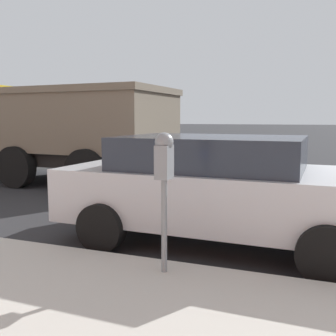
% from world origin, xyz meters
% --- Properties ---
extents(ground_plane, '(220.00, 220.00, 0.00)m').
position_xyz_m(ground_plane, '(0.00, 0.00, 0.00)').
color(ground_plane, '#2B2B2D').
extents(parking_meter, '(0.21, 0.19, 1.45)m').
position_xyz_m(parking_meter, '(-2.52, 0.98, 1.24)').
color(parking_meter, gray).
rests_on(parking_meter, sidewalk).
extents(car_silver, '(2.23, 4.41, 1.48)m').
position_xyz_m(car_silver, '(-0.91, 0.78, 0.79)').
color(car_silver, '#B7BABF').
rests_on(car_silver, ground_plane).
extents(dump_truck, '(3.25, 8.55, 2.77)m').
position_xyz_m(dump_truck, '(2.92, 7.34, 1.52)').
color(dump_truck, black).
rests_on(dump_truck, ground_plane).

